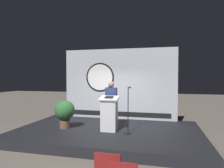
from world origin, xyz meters
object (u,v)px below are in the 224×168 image
object	(u,v)px
speaker_person	(111,104)
potted_plant	(65,111)
podium	(109,114)
microphone_stand	(128,116)

from	to	relation	value
speaker_person	potted_plant	size ratio (longest dim) A/B	1.67
podium	microphone_stand	xyz separation A→B (m)	(0.67, -0.09, -0.04)
podium	potted_plant	size ratio (longest dim) A/B	1.18
potted_plant	microphone_stand	bearing A→B (deg)	-1.75
podium	potted_plant	xyz separation A→B (m)	(-1.64, -0.02, 0.02)
podium	potted_plant	bearing A→B (deg)	-179.23
speaker_person	potted_plant	bearing A→B (deg)	-162.54
speaker_person	potted_plant	world-z (taller)	speaker_person
podium	microphone_stand	world-z (taller)	microphone_stand
microphone_stand	potted_plant	distance (m)	2.32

